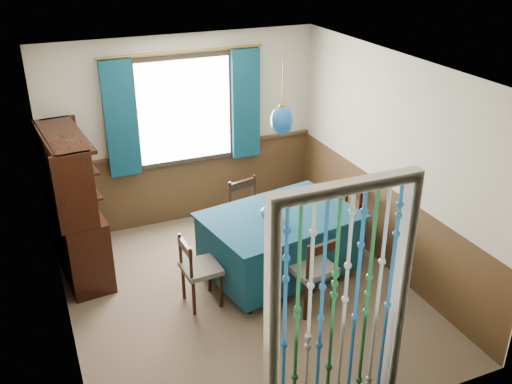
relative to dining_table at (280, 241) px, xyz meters
name	(u,v)px	position (x,y,z in m)	size (l,w,h in m)	color
floor	(242,295)	(-0.54, -0.19, -0.46)	(4.00, 4.00, 0.00)	brown
ceiling	(240,69)	(-0.54, -0.19, 2.04)	(4.00, 4.00, 0.00)	silver
wall_back	(185,132)	(-0.54, 1.81, 0.79)	(3.60, 3.60, 0.00)	#B8AE96
wall_front	(344,303)	(-0.54, -2.19, 0.79)	(3.60, 3.60, 0.00)	#B8AE96
wall_left	(55,226)	(-2.34, -0.19, 0.79)	(4.00, 4.00, 0.00)	#B8AE96
wall_right	(390,165)	(1.26, -0.19, 0.79)	(4.00, 4.00, 0.00)	#B8AE96
wainscot_back	(188,184)	(-0.54, 1.79, 0.04)	(3.60, 3.60, 0.00)	#402B18
wainscot_front	(336,381)	(-0.54, -2.18, 0.04)	(3.60, 3.60, 0.00)	#402B18
wainscot_left	(68,295)	(-2.32, -0.19, 0.04)	(4.00, 4.00, 0.00)	#402B18
wainscot_right	(383,224)	(1.25, -0.19, 0.04)	(4.00, 4.00, 0.00)	#402B18
window	(184,110)	(-0.54, 1.76, 1.09)	(1.32, 0.12, 1.42)	black
doorway	(338,320)	(-0.54, -2.13, 0.59)	(1.16, 0.12, 2.18)	silver
dining_table	(280,241)	(0.00, 0.00, 0.00)	(1.82, 1.40, 0.79)	#0D3447
chair_near	(313,269)	(0.06, -0.68, 0.01)	(0.49, 0.48, 0.88)	black
chair_far	(249,213)	(-0.07, 0.74, 0.01)	(0.52, 0.50, 0.89)	black
chair_left	(198,269)	(-1.01, -0.15, -0.03)	(0.40, 0.42, 0.81)	black
chair_right	(341,218)	(0.90, 0.17, 0.02)	(0.47, 0.49, 0.90)	black
sideboard	(76,226)	(-2.09, 1.01, 0.13)	(0.58, 1.33, 1.69)	black
pendant_lamp	(282,120)	(0.00, 0.00, 1.43)	(0.24, 0.24, 0.76)	olive
vase_table	(270,210)	(-0.14, -0.03, 0.43)	(0.18, 0.18, 0.19)	#144E8F
bowl_shelf	(76,184)	(-2.03, 0.81, 0.73)	(0.21, 0.21, 0.05)	beige
vase_sideboard	(73,185)	(-2.03, 1.34, 0.49)	(0.20, 0.20, 0.20)	beige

